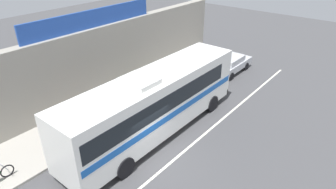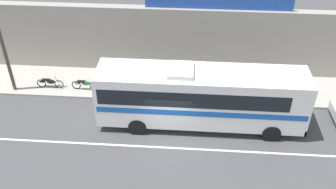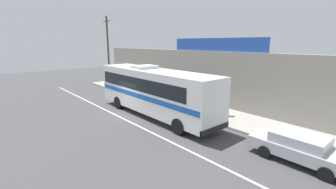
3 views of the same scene
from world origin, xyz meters
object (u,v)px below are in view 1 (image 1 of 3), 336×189
object	(u,v)px
parked_car	(230,64)
pedestrian_by_curb	(152,75)
intercity_bus	(155,101)
pedestrian_near_shop	(92,104)

from	to	relation	value
parked_car	pedestrian_by_curb	xyz separation A→B (m)	(-6.15, 2.97, 0.31)
intercity_bus	pedestrian_by_curb	size ratio (longest dim) A/B	7.48
intercity_bus	parked_car	size ratio (longest dim) A/B	2.64
intercity_bus	parked_car	xyz separation A→B (m)	(10.19, 0.92, -1.33)
parked_car	pedestrian_near_shop	size ratio (longest dim) A/B	2.55
intercity_bus	pedestrian_near_shop	world-z (taller)	intercity_bus
parked_car	pedestrian_near_shop	bearing A→B (deg)	166.55
intercity_bus	pedestrian_by_curb	xyz separation A→B (m)	(4.04, 3.88, -1.02)
pedestrian_near_shop	parked_car	bearing A→B (deg)	-13.45
parked_car	pedestrian_near_shop	xyz separation A→B (m)	(-11.58, 2.77, 0.42)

